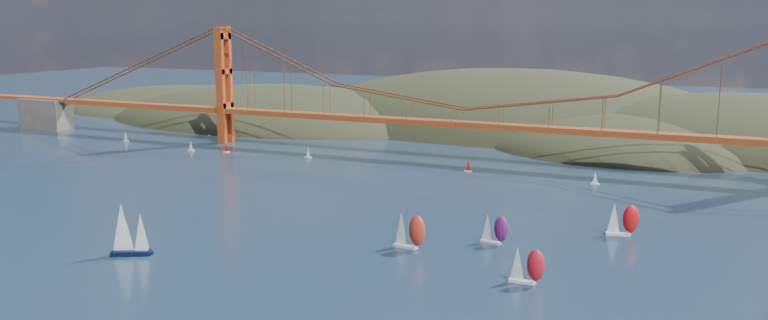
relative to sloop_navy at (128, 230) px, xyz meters
The scene contains 14 objects.
ground 46.44m from the sloop_navy, 33.54° to the right, with size 1200.00×1200.00×0.00m, color black.
headlands 266.92m from the sloop_navy, 71.78° to the left, with size 725.00×225.00×96.00m.
bridge 160.92m from the sloop_navy, 76.69° to the left, with size 552.00×12.00×55.00m.
sloop_navy is the anchor object (origin of this frame).
racer_0 70.84m from the sloop_navy, 28.51° to the left, with size 9.28×4.40×10.46m.
racer_1 98.25m from the sloop_navy, 11.96° to the left, with size 8.05×3.24×9.30m.
racer_3 130.55m from the sloop_navy, 31.65° to the left, with size 8.79×4.66×9.86m.
racer_rwb 93.75m from the sloop_navy, 30.02° to the left, with size 7.85×3.82×8.84m.
distant_boat_0 187.76m from the sloop_navy, 133.04° to the left, with size 3.00×2.00×4.70m.
distant_boat_1 152.77m from the sloop_navy, 122.60° to the left, with size 3.00×2.00×4.70m.
distant_boat_2 147.13m from the sloop_navy, 116.38° to the left, with size 3.00×2.00×4.70m.
distant_boat_3 137.53m from the sloop_navy, 100.65° to the left, with size 3.00×2.00×4.70m.
distant_boat_8 162.10m from the sloop_navy, 54.23° to the left, with size 3.00×2.00×4.70m.
distant_boat_9 142.46m from the sloop_navy, 71.08° to the left, with size 3.00×2.00×4.70m.
Camera 1 is at (93.92, -113.45, 58.59)m, focal length 35.00 mm.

